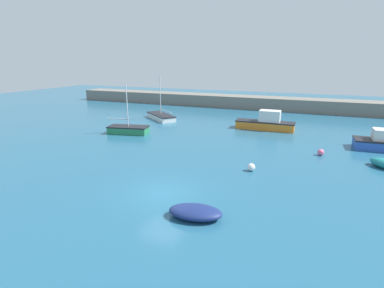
% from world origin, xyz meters
% --- Properties ---
extents(ground_plane, '(120.00, 120.00, 0.20)m').
position_xyz_m(ground_plane, '(0.00, 0.00, -0.10)').
color(ground_plane, '#235B7A').
extents(harbor_breakwater, '(67.32, 3.93, 1.86)m').
position_xyz_m(harbor_breakwater, '(0.00, 33.74, 0.93)').
color(harbor_breakwater, slate).
rests_on(harbor_breakwater, ground_plane).
extents(cabin_cruiser_white, '(6.39, 1.86, 2.14)m').
position_xyz_m(cabin_cruiser_white, '(2.79, 19.07, 0.77)').
color(cabin_cruiser_white, orange).
rests_on(cabin_cruiser_white, ground_plane).
extents(sailboat_tall_mast, '(5.44, 4.89, 5.62)m').
position_xyz_m(sailboat_tall_mast, '(-10.79, 19.76, 0.37)').
color(sailboat_tall_mast, white).
rests_on(sailboat_tall_mast, ground_plane).
extents(sailboat_twin_hulled, '(4.46, 2.63, 5.14)m').
position_xyz_m(sailboat_twin_hulled, '(-10.20, 11.57, 0.42)').
color(sailboat_twin_hulled, '#287A4C').
rests_on(sailboat_twin_hulled, ground_plane).
extents(dinghy_near_pier, '(2.11, 2.15, 0.66)m').
position_xyz_m(dinghy_near_pier, '(12.57, 9.89, 0.33)').
color(dinghy_near_pier, teal).
rests_on(dinghy_near_pier, ground_plane).
extents(rowboat_white_midwater, '(2.86, 1.90, 0.60)m').
position_xyz_m(rowboat_white_midwater, '(2.85, -1.88, 0.30)').
color(rowboat_white_midwater, navy).
rests_on(rowboat_white_midwater, ground_plane).
extents(mooring_buoy_white, '(0.54, 0.54, 0.54)m').
position_xyz_m(mooring_buoy_white, '(4.00, 5.56, 0.27)').
color(mooring_buoy_white, white).
rests_on(mooring_buoy_white, ground_plane).
extents(mooring_buoy_pink, '(0.52, 0.52, 0.52)m').
position_xyz_m(mooring_buoy_pink, '(8.44, 11.24, 0.26)').
color(mooring_buoy_pink, '#EA668C').
rests_on(mooring_buoy_pink, ground_plane).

